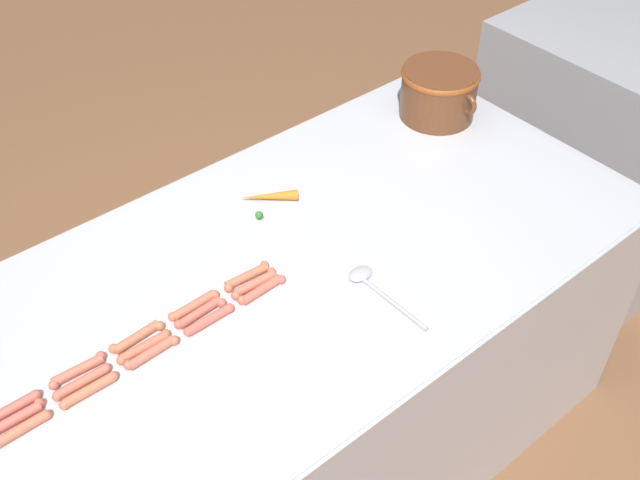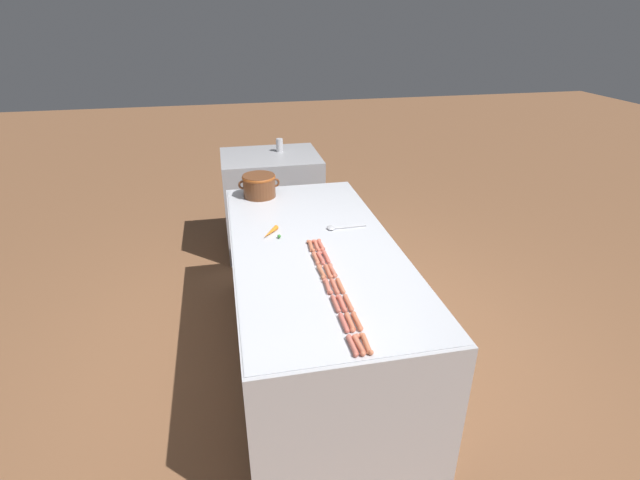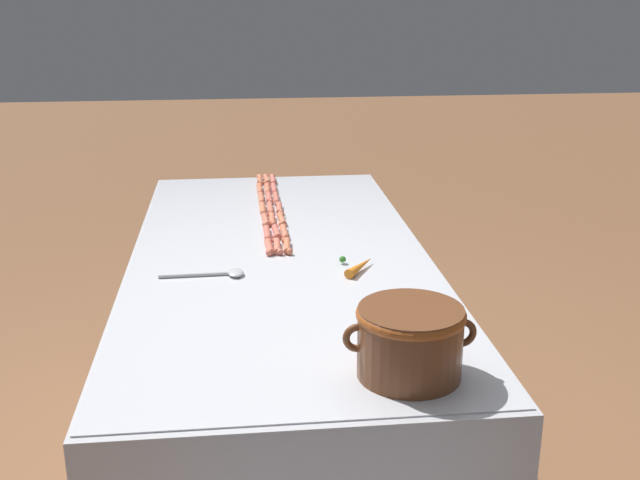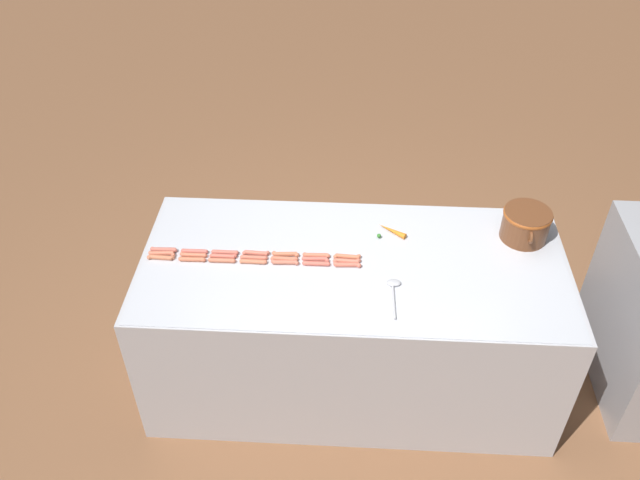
{
  "view_description": "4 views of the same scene",
  "coord_description": "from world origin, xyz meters",
  "px_view_note": "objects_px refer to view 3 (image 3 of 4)",
  "views": [
    {
      "loc": [
        1.14,
        -0.75,
        2.29
      ],
      "look_at": [
        -0.01,
        0.19,
        0.92
      ],
      "focal_mm": 42.07,
      "sensor_mm": 36.0,
      "label": 1
    },
    {
      "loc": [
        -0.49,
        -2.54,
        2.21
      ],
      "look_at": [
        0.02,
        -0.09,
        0.97
      ],
      "focal_mm": 26.43,
      "sensor_mm": 36.0,
      "label": 2
    },
    {
      "loc": [
        0.14,
        2.51,
        1.79
      ],
      "look_at": [
        -0.12,
        0.16,
        1.0
      ],
      "focal_mm": 43.56,
      "sensor_mm": 36.0,
      "label": 3
    },
    {
      "loc": [
        2.52,
        -0.03,
        3.18
      ],
      "look_at": [
        -0.03,
        -0.18,
        1.02
      ],
      "focal_mm": 37.11,
      "sensor_mm": 36.0,
      "label": 4
    }
  ],
  "objects_px": {
    "hot_dog_2": "(276,198)",
    "hot_dog_5": "(284,232)",
    "hot_dog_16": "(261,198)",
    "hot_dog_18": "(265,220)",
    "hot_dog_13": "(277,246)",
    "hot_dog_3": "(279,208)",
    "hot_dog_9": "(269,198)",
    "hot_dog_12": "(275,232)",
    "serving_spoon": "(222,274)",
    "hot_dog_7": "(266,179)",
    "hot_dog_1": "(274,188)",
    "hot_dog_6": "(287,246)",
    "hot_dog_10": "(270,208)",
    "hot_dog_4": "(282,219)",
    "hot_dog_15": "(260,189)",
    "bean_pot": "(410,338)",
    "hot_dog_20": "(269,247)",
    "hot_dog_17": "(263,208)",
    "hot_dog_19": "(267,233)",
    "hot_dog_0": "(273,179)",
    "carrot": "(359,266)",
    "hot_dog_8": "(267,188)",
    "hot_dog_14": "(260,180)",
    "hot_dog_11": "(272,219)"
  },
  "relations": [
    {
      "from": "hot_dog_13",
      "to": "hot_dog_1",
      "type": "bearing_deg",
      "value": -92.24
    },
    {
      "from": "hot_dog_19",
      "to": "carrot",
      "type": "bearing_deg",
      "value": 125.84
    },
    {
      "from": "hot_dog_2",
      "to": "hot_dog_4",
      "type": "bearing_deg",
      "value": 90.64
    },
    {
      "from": "hot_dog_0",
      "to": "hot_dog_19",
      "type": "height_order",
      "value": "same"
    },
    {
      "from": "hot_dog_18",
      "to": "serving_spoon",
      "type": "distance_m",
      "value": 0.57
    },
    {
      "from": "hot_dog_0",
      "to": "hot_dog_7",
      "type": "height_order",
      "value": "same"
    },
    {
      "from": "hot_dog_2",
      "to": "hot_dog_8",
      "type": "relative_size",
      "value": 1.0
    },
    {
      "from": "hot_dog_12",
      "to": "hot_dog_17",
      "type": "distance_m",
      "value": 0.32
    },
    {
      "from": "hot_dog_3",
      "to": "hot_dog_17",
      "type": "bearing_deg",
      "value": -4.41
    },
    {
      "from": "hot_dog_1",
      "to": "hot_dog_5",
      "type": "height_order",
      "value": "same"
    },
    {
      "from": "hot_dog_10",
      "to": "hot_dog_15",
      "type": "relative_size",
      "value": 1.0
    },
    {
      "from": "hot_dog_17",
      "to": "hot_dog_7",
      "type": "bearing_deg",
      "value": -93.95
    },
    {
      "from": "hot_dog_12",
      "to": "serving_spoon",
      "type": "xyz_separation_m",
      "value": [
        0.19,
        0.4,
        -0.0
      ]
    },
    {
      "from": "hot_dog_10",
      "to": "hot_dog_3",
      "type": "bearing_deg",
      "value": 169.22
    },
    {
      "from": "hot_dog_10",
      "to": "hot_dog_5",
      "type": "bearing_deg",
      "value": 96.45
    },
    {
      "from": "hot_dog_8",
      "to": "hot_dog_12",
      "type": "height_order",
      "value": "same"
    },
    {
      "from": "hot_dog_8",
      "to": "hot_dog_14",
      "type": "relative_size",
      "value": 1.0
    },
    {
      "from": "hot_dog_3",
      "to": "hot_dog_15",
      "type": "distance_m",
      "value": 0.33
    },
    {
      "from": "hot_dog_9",
      "to": "hot_dog_10",
      "type": "bearing_deg",
      "value": 89.41
    },
    {
      "from": "hot_dog_0",
      "to": "hot_dog_20",
      "type": "relative_size",
      "value": 1.0
    },
    {
      "from": "hot_dog_13",
      "to": "hot_dog_16",
      "type": "distance_m",
      "value": 0.64
    },
    {
      "from": "hot_dog_19",
      "to": "hot_dog_2",
      "type": "bearing_deg",
      "value": -97.14
    },
    {
      "from": "hot_dog_16",
      "to": "hot_dog_18",
      "type": "relative_size",
      "value": 1.0
    },
    {
      "from": "hot_dog_2",
      "to": "hot_dog_5",
      "type": "xyz_separation_m",
      "value": [
        -0.0,
        0.48,
        0.0
      ]
    },
    {
      "from": "hot_dog_2",
      "to": "hot_dog_5",
      "type": "distance_m",
      "value": 0.48
    },
    {
      "from": "bean_pot",
      "to": "hot_dog_12",
      "type": "bearing_deg",
      "value": -76.84
    },
    {
      "from": "hot_dog_1",
      "to": "hot_dog_15",
      "type": "relative_size",
      "value": 1.0
    },
    {
      "from": "hot_dog_6",
      "to": "hot_dog_10",
      "type": "height_order",
      "value": "same"
    },
    {
      "from": "hot_dog_1",
      "to": "hot_dog_11",
      "type": "xyz_separation_m",
      "value": [
        0.03,
        0.47,
        0.0
      ]
    },
    {
      "from": "hot_dog_18",
      "to": "hot_dog_13",
      "type": "bearing_deg",
      "value": 94.91
    },
    {
      "from": "hot_dog_13",
      "to": "hot_dog_16",
      "type": "relative_size",
      "value": 1.0
    },
    {
      "from": "hot_dog_5",
      "to": "hot_dog_8",
      "type": "xyz_separation_m",
      "value": [
        0.03,
        -0.64,
        0.0
      ]
    },
    {
      "from": "hot_dog_2",
      "to": "hot_dog_19",
      "type": "bearing_deg",
      "value": 82.86
    },
    {
      "from": "hot_dog_12",
      "to": "carrot",
      "type": "bearing_deg",
      "value": 122.44
    },
    {
      "from": "hot_dog_13",
      "to": "carrot",
      "type": "relative_size",
      "value": 0.9
    },
    {
      "from": "hot_dog_15",
      "to": "hot_dog_20",
      "type": "bearing_deg",
      "value": 90.28
    },
    {
      "from": "hot_dog_0",
      "to": "hot_dog_14",
      "type": "distance_m",
      "value": 0.06
    },
    {
      "from": "bean_pot",
      "to": "carrot",
      "type": "distance_m",
      "value": 0.71
    },
    {
      "from": "hot_dog_2",
      "to": "bean_pot",
      "type": "xyz_separation_m",
      "value": [
        -0.23,
        1.57,
        0.08
      ]
    },
    {
      "from": "hot_dog_9",
      "to": "hot_dog_20",
      "type": "bearing_deg",
      "value": 87.42
    },
    {
      "from": "hot_dog_13",
      "to": "hot_dog_19",
      "type": "distance_m",
      "value": 0.16
    },
    {
      "from": "hot_dog_10",
      "to": "hot_dog_11",
      "type": "xyz_separation_m",
      "value": [
        0.0,
        0.16,
        0.0
      ]
    },
    {
      "from": "hot_dog_3",
      "to": "hot_dog_9",
      "type": "bearing_deg",
      "value": -78.26
    },
    {
      "from": "hot_dog_2",
      "to": "hot_dog_17",
      "type": "relative_size",
      "value": 1.0
    },
    {
      "from": "hot_dog_14",
      "to": "hot_dog_15",
      "type": "distance_m",
      "value": 0.16
    },
    {
      "from": "hot_dog_4",
      "to": "hot_dog_7",
      "type": "xyz_separation_m",
      "value": [
        0.03,
        -0.64,
        0.0
      ]
    },
    {
      "from": "hot_dog_5",
      "to": "hot_dog_10",
      "type": "bearing_deg",
      "value": -83.55
    },
    {
      "from": "hot_dog_7",
      "to": "hot_dog_1",
      "type": "bearing_deg",
      "value": 100.07
    },
    {
      "from": "hot_dog_10",
      "to": "hot_dog_19",
      "type": "relative_size",
      "value": 1.0
    },
    {
      "from": "hot_dog_8",
      "to": "hot_dog_18",
      "type": "relative_size",
      "value": 1.0
    }
  ]
}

